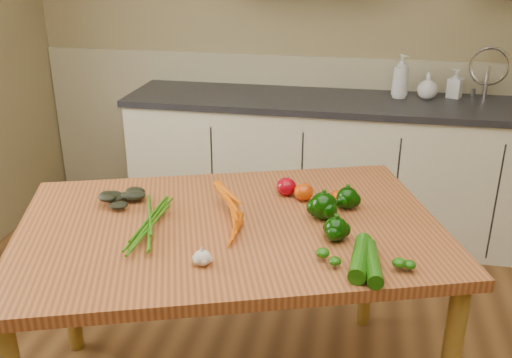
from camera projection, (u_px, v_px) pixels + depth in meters
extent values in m
cube|color=#99885B|center=(329.00, 25.00, 3.67)|extent=(4.00, 0.02, 2.60)
cube|color=tan|center=(324.00, 137.00, 3.94)|extent=(3.98, 0.03, 1.10)
cube|color=beige|center=(350.00, 170.00, 3.68)|extent=(2.80, 0.60, 0.86)
cube|color=#28292D|center=(355.00, 103.00, 3.51)|extent=(2.84, 0.64, 0.04)
cube|color=#99999E|center=(488.00, 116.00, 3.38)|extent=(0.55, 0.42, 0.10)
cylinder|color=silver|center=(487.00, 79.00, 3.48)|extent=(0.02, 0.02, 0.24)
cube|color=#A65A30|center=(230.00, 229.00, 2.12)|extent=(1.79, 1.44, 0.04)
cylinder|color=olive|center=(67.00, 276.00, 2.58)|extent=(0.07, 0.07, 0.78)
cylinder|color=olive|center=(368.00, 255.00, 2.76)|extent=(0.07, 0.07, 0.78)
imported|color=silver|center=(401.00, 76.00, 3.49)|extent=(0.15, 0.15, 0.27)
imported|color=silver|center=(455.00, 83.00, 3.51)|extent=(0.11, 0.11, 0.18)
imported|color=silver|center=(428.00, 86.00, 3.49)|extent=(0.17, 0.17, 0.16)
ellipsoid|color=beige|center=(202.00, 258.00, 1.83)|extent=(0.06, 0.06, 0.05)
sphere|color=black|center=(323.00, 206.00, 2.13)|extent=(0.10, 0.10, 0.10)
sphere|color=black|center=(347.00, 198.00, 2.21)|extent=(0.09, 0.09, 0.09)
sphere|color=black|center=(336.00, 229.00, 1.97)|extent=(0.09, 0.09, 0.09)
ellipsoid|color=#930210|center=(286.00, 187.00, 2.33)|extent=(0.08, 0.08, 0.07)
ellipsoid|color=#BC3904|center=(304.00, 192.00, 2.29)|extent=(0.08, 0.08, 0.07)
ellipsoid|color=#BC3904|center=(337.00, 197.00, 2.26)|extent=(0.06, 0.06, 0.06)
cylinder|color=#134A07|center=(372.00, 263.00, 1.80)|extent=(0.07, 0.24, 0.05)
cylinder|color=#134A07|center=(360.00, 258.00, 1.82)|extent=(0.07, 0.25, 0.06)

